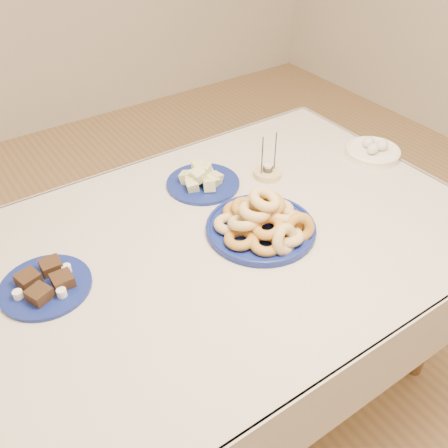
{
  "coord_description": "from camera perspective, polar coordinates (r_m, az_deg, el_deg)",
  "views": [
    {
      "loc": [
        -0.63,
        -0.97,
        1.74
      ],
      "look_at": [
        0.0,
        -0.05,
        0.85
      ],
      "focal_mm": 40.0,
      "sensor_mm": 36.0,
      "label": 1
    }
  ],
  "objects": [
    {
      "name": "ground",
      "position": [
        2.09,
        -0.81,
        -17.8
      ],
      "size": [
        5.0,
        5.0,
        0.0
      ],
      "primitive_type": "plane",
      "color": "olive",
      "rests_on": "ground"
    },
    {
      "name": "dining_table",
      "position": [
        1.6,
        -1.02,
        -4.87
      ],
      "size": [
        1.71,
        1.11,
        0.75
      ],
      "color": "brown",
      "rests_on": "ground"
    },
    {
      "name": "donut_platter",
      "position": [
        1.54,
        4.5,
        0.16
      ],
      "size": [
        0.38,
        0.38,
        0.16
      ],
      "rotation": [
        0.0,
        0.0,
        0.1
      ],
      "color": "navy",
      "rests_on": "dining_table"
    },
    {
      "name": "melon_plate",
      "position": [
        1.75,
        -2.55,
        5.1
      ],
      "size": [
        0.34,
        0.34,
        0.09
      ],
      "rotation": [
        0.0,
        0.0,
        -0.43
      ],
      "color": "navy",
      "rests_on": "dining_table"
    },
    {
      "name": "brownie_plate",
      "position": [
        1.46,
        -19.71,
        -6.48
      ],
      "size": [
        0.32,
        0.32,
        0.04
      ],
      "rotation": [
        0.0,
        0.0,
        0.36
      ],
      "color": "navy",
      "rests_on": "dining_table"
    },
    {
      "name": "candle_holder",
      "position": [
        1.81,
        5.0,
        5.87
      ],
      "size": [
        0.1,
        0.1,
        0.17
      ],
      "rotation": [
        0.0,
        0.0,
        -0.01
      ],
      "color": "tan",
      "rests_on": "dining_table"
    },
    {
      "name": "egg_bowl",
      "position": [
        2.01,
        16.67,
        7.99
      ],
      "size": [
        0.24,
        0.24,
        0.07
      ],
      "rotation": [
        0.0,
        0.0,
        0.2
      ],
      "color": "white",
      "rests_on": "dining_table"
    }
  ]
}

